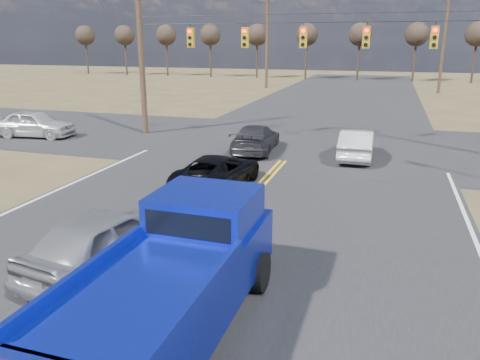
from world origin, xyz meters
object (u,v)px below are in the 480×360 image
(white_car_queue, at_px, (357,144))
(cross_car_west, at_px, (35,124))
(silver_suv, at_px, (107,239))
(dgrey_car_queue, at_px, (256,138))
(pickup_truck, at_px, (178,274))
(black_suv, at_px, (218,171))

(white_car_queue, bearing_deg, cross_car_west, 0.23)
(white_car_queue, relative_size, cross_car_west, 0.94)
(silver_suv, bearing_deg, white_car_queue, -101.13)
(dgrey_car_queue, bearing_deg, silver_suv, 85.67)
(dgrey_car_queue, bearing_deg, cross_car_west, -2.82)
(cross_car_west, bearing_deg, pickup_truck, -139.27)
(black_suv, bearing_deg, silver_suv, 93.27)
(pickup_truck, distance_m, silver_suv, 3.07)
(pickup_truck, distance_m, dgrey_car_queue, 14.60)
(black_suv, relative_size, dgrey_car_queue, 0.98)
(dgrey_car_queue, bearing_deg, black_suv, 87.98)
(pickup_truck, height_order, silver_suv, pickup_truck)
(pickup_truck, bearing_deg, white_car_queue, 81.81)
(pickup_truck, xyz_separation_m, dgrey_car_queue, (-2.55, 14.36, -0.44))
(pickup_truck, relative_size, dgrey_car_queue, 1.35)
(black_suv, bearing_deg, pickup_truck, 110.81)
(pickup_truck, bearing_deg, black_suv, 105.87)
(silver_suv, xyz_separation_m, dgrey_car_queue, (0.02, 12.73, -0.11))
(cross_car_west, bearing_deg, black_suv, -120.14)
(silver_suv, relative_size, cross_car_west, 1.01)
(pickup_truck, xyz_separation_m, black_suv, (-2.32, 8.42, -0.48))
(silver_suv, distance_m, dgrey_car_queue, 12.73)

